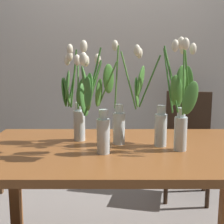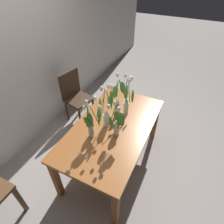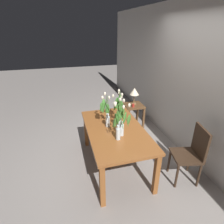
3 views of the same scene
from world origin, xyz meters
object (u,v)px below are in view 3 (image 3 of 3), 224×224
Objects in this scene: dining_table at (115,134)px; tulip_vase_0 at (106,113)px; tulip_vase_1 at (118,109)px; dining_chair at (192,152)px; side_table at (133,109)px; tulip_vase_3 at (121,122)px; pillar_candle at (133,105)px; tulip_vase_4 at (118,128)px; tulip_vase_2 at (120,116)px; table_lamp at (134,92)px.

tulip_vase_0 is (-0.15, -0.12, 0.32)m from dining_table.
dining_chair is at bearing 45.04° from tulip_vase_1.
tulip_vase_0 is 1.04× the size of side_table.
pillar_candle is at bearing 151.60° from tulip_vase_3.
side_table is at bearing 145.11° from tulip_vase_1.
tulip_vase_4 is at bearing -29.08° from pillar_candle.
pillar_candle is (-1.13, 0.69, -0.36)m from tulip_vase_2.
dining_chair is 12.40× the size of pillar_candle.
tulip_vase_4 is (0.09, -0.07, -0.05)m from tulip_vase_3.
tulip_vase_2 is 0.63× the size of dining_chair.
dining_table is 0.37m from tulip_vase_0.
tulip_vase_3 is 1.62m from pillar_candle.
side_table is 7.33× the size of pillar_candle.
dining_table is 2.74× the size of tulip_vase_4.
dining_chair is at bearing 59.11° from dining_table.
tulip_vase_3 reaches higher than side_table.
table_lamp is (-1.94, -0.17, 0.33)m from dining_chair.
tulip_vase_0 reaches higher than table_lamp.
side_table is (-1.28, 0.84, -0.22)m from dining_table.
table_lamp is at bearing -174.96° from dining_chair.
tulip_vase_2 is at bearing -31.26° from pillar_candle.
tulip_vase_1 is at bearing 169.33° from tulip_vase_2.
table_lamp is at bearing 149.46° from tulip_vase_2.
tulip_vase_4 is 0.63× the size of dining_chair.
tulip_vase_3 is 7.86× the size of pillar_candle.
tulip_vase_3 is 1.77m from table_lamp.
dining_table is 2.91× the size of side_table.
dining_chair is (0.30, 1.07, -0.40)m from tulip_vase_4.
tulip_vase_1 reaches higher than side_table.
tulip_vase_1 is 0.25m from tulip_vase_2.
dining_chair is 1.98m from table_lamp.
tulip_vase_3 reaches higher than tulip_vase_0.
tulip_vase_3 is at bearing -12.30° from tulip_vase_1.
tulip_vase_2 reaches higher than dining_table.
tulip_vase_3 reaches higher than dining_table.
pillar_candle is (-1.47, 0.82, -0.34)m from tulip_vase_4.
tulip_vase_3 reaches higher than dining_chair.
tulip_vase_4 is at bearing -8.17° from dining_table.
tulip_vase_3 is at bearing -111.34° from dining_chair.
dining_table is 0.40m from tulip_vase_3.
tulip_vase_2 reaches higher than table_lamp.
table_lamp is at bearing 154.54° from pillar_candle.
dining_table is 2.73× the size of tulip_vase_2.
table_lamp reaches higher than side_table.
tulip_vase_0 is 1.44× the size of table_lamp.
table_lamp is (-1.30, 0.77, -0.10)m from tulip_vase_2.
tulip_vase_1 is 1.16m from pillar_candle.
tulip_vase_0 is at bearing -40.03° from side_table.
tulip_vase_2 reaches higher than tulip_vase_1.
table_lamp is at bearing 145.66° from tulip_vase_1.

